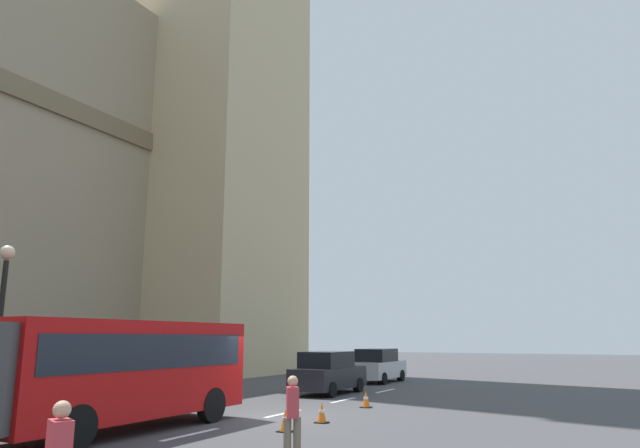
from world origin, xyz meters
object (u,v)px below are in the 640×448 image
(traffic_cone_west, at_px, (285,421))
(traffic_cone_middle, at_px, (322,413))
(sedan_trailing, at_px, (378,366))
(street_lamp, at_px, (0,318))
(traffic_cone_east, at_px, (366,399))
(sedan_lead, at_px, (328,373))
(pedestrian_by_kerb, at_px, (292,415))

(traffic_cone_west, bearing_deg, traffic_cone_middle, -3.57)
(sedan_trailing, bearing_deg, traffic_cone_west, -166.22)
(traffic_cone_middle, relative_size, street_lamp, 0.11)
(sedan_trailing, distance_m, street_lamp, 20.33)
(traffic_cone_middle, xyz_separation_m, traffic_cone_east, (4.03, 0.31, 0.00))
(street_lamp, bearing_deg, sedan_lead, -21.00)
(sedan_trailing, xyz_separation_m, traffic_cone_east, (-11.08, -3.98, -0.63))
(traffic_cone_west, bearing_deg, traffic_cone_east, 1.86)
(sedan_lead, distance_m, street_lamp, 13.56)
(traffic_cone_west, distance_m, street_lamp, 9.30)
(traffic_cone_west, height_order, traffic_cone_east, same)
(traffic_cone_middle, bearing_deg, street_lamp, 118.51)
(traffic_cone_east, bearing_deg, traffic_cone_west, -178.14)
(traffic_cone_west, xyz_separation_m, traffic_cone_middle, (1.89, -0.12, 0.00))
(traffic_cone_middle, xyz_separation_m, street_lamp, (-4.65, 8.56, 2.77))
(traffic_cone_east, xyz_separation_m, street_lamp, (-8.68, 8.25, 2.77))
(pedestrian_by_kerb, bearing_deg, traffic_cone_middle, 21.13)
(sedan_lead, height_order, traffic_cone_east, sedan_lead)
(traffic_cone_west, xyz_separation_m, street_lamp, (-2.76, 8.44, 2.77))
(sedan_lead, xyz_separation_m, sedan_trailing, (7.26, 0.53, 0.00))
(sedan_trailing, bearing_deg, pedestrian_by_kerb, -162.82)
(traffic_cone_middle, distance_m, traffic_cone_east, 4.05)
(traffic_cone_east, bearing_deg, sedan_trailing, 19.74)
(traffic_cone_middle, height_order, traffic_cone_east, same)
(traffic_cone_middle, bearing_deg, traffic_cone_east, 4.40)
(sedan_lead, relative_size, pedestrian_by_kerb, 2.60)
(sedan_trailing, height_order, street_lamp, street_lamp)
(sedan_lead, height_order, sedan_trailing, same)
(sedan_lead, height_order, traffic_cone_west, sedan_lead)
(traffic_cone_west, relative_size, street_lamp, 0.11)
(traffic_cone_middle, bearing_deg, sedan_trailing, 15.83)
(street_lamp, relative_size, pedestrian_by_kerb, 3.12)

